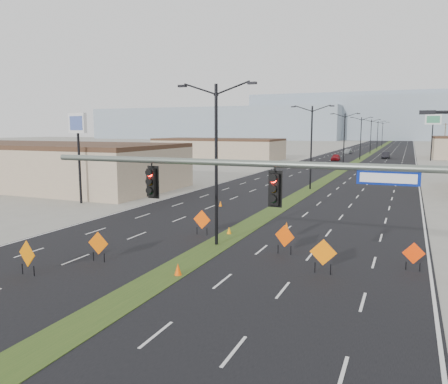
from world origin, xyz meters
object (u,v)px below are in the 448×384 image
at_px(streetlight_3, 361,137).
at_px(car_far, 348,151).
at_px(streetlight_1, 311,145).
at_px(cone_2, 287,226).
at_px(car_mid, 386,155).
at_px(construction_sign_1, 98,244).
at_px(construction_sign_2, 202,220).
at_px(streetlight_4, 371,135).
at_px(cone_0, 178,270).
at_px(streetlight_0, 216,160).
at_px(car_left, 336,157).
at_px(streetlight_6, 382,133).
at_px(pole_sign_east_far, 433,123).
at_px(construction_sign_0, 27,255).
at_px(streetlight_2, 344,139).
at_px(construction_sign_3, 285,237).
at_px(signal_mast, 328,205).
at_px(pole_sign_west, 78,131).
at_px(cone_1, 229,231).
at_px(cone_3, 220,204).
at_px(construction_sign_4, 323,253).
at_px(construction_sign_5, 414,254).

height_order(streetlight_3, car_far, streetlight_3).
xyz_separation_m(streetlight_1, cone_2, (2.95, -21.99, -5.15)).
height_order(car_mid, construction_sign_1, construction_sign_1).
height_order(construction_sign_2, cone_2, construction_sign_2).
bearing_deg(streetlight_4, cone_0, -89.70).
bearing_deg(streetlight_0, car_left, 93.53).
xyz_separation_m(streetlight_6, cone_0, (0.61, -174.10, -5.10)).
bearing_deg(streetlight_3, pole_sign_east_far, 8.62).
bearing_deg(construction_sign_0, streetlight_2, 96.59).
bearing_deg(construction_sign_2, streetlight_1, 88.39).
bearing_deg(construction_sign_2, construction_sign_3, -16.88).
relative_size(streetlight_4, construction_sign_1, 5.91).
relative_size(streetlight_1, construction_sign_3, 5.66).
bearing_deg(car_left, signal_mast, -83.23).
relative_size(streetlight_0, car_far, 2.11).
relative_size(streetlight_4, pole_sign_east_far, 0.95).
xyz_separation_m(cone_2, pole_sign_west, (-21.72, 3.09, 6.87)).
xyz_separation_m(streetlight_0, streetlight_1, (0.00, 28.00, 0.00)).
bearing_deg(car_left, streetlight_1, -86.36).
relative_size(streetlight_4, construction_sign_0, 5.57).
bearing_deg(cone_0, streetlight_2, 90.56).
relative_size(cone_0, pole_sign_east_far, 0.06).
distance_m(car_mid, cone_1, 88.48).
xyz_separation_m(streetlight_4, construction_sign_2, (-2.00, -109.98, -4.38)).
height_order(cone_0, cone_2, cone_0).
xyz_separation_m(streetlight_6, cone_2, (2.95, -161.99, -5.15)).
bearing_deg(signal_mast, construction_sign_2, 131.30).
xyz_separation_m(cone_0, cone_1, (-0.95, 9.01, -0.05)).
height_order(streetlight_4, cone_3, streetlight_4).
relative_size(car_left, cone_0, 6.82).
relative_size(streetlight_4, cone_2, 18.31).
bearing_deg(streetlight_4, pole_sign_east_far, -59.02).
xyz_separation_m(streetlight_4, construction_sign_0, (-6.35, -121.00, -4.35)).
relative_size(streetlight_0, construction_sign_4, 5.54).
height_order(streetlight_1, streetlight_4, same).
distance_m(car_mid, construction_sign_4, 94.17).
height_order(streetlight_0, car_far, streetlight_0).
height_order(cone_2, pole_sign_west, pole_sign_west).
xyz_separation_m(streetlight_1, cone_0, (0.61, -34.10, -5.10)).
relative_size(car_mid, construction_sign_3, 2.81).
bearing_deg(streetlight_4, construction_sign_1, -92.23).
bearing_deg(construction_sign_0, pole_sign_east_far, 89.31).
bearing_deg(construction_sign_3, streetlight_0, -165.44).
bearing_deg(streetlight_1, streetlight_0, -90.00).
xyz_separation_m(construction_sign_1, cone_0, (5.19, -0.34, -0.68)).
bearing_deg(pole_sign_west, construction_sign_2, -3.64).
xyz_separation_m(streetlight_3, pole_sign_west, (-18.78, -74.90, 1.73)).
xyz_separation_m(streetlight_4, cone_3, (-5.32, -99.17, -5.15)).
relative_size(car_far, construction_sign_2, 2.70).
relative_size(construction_sign_5, pole_sign_west, 0.17).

